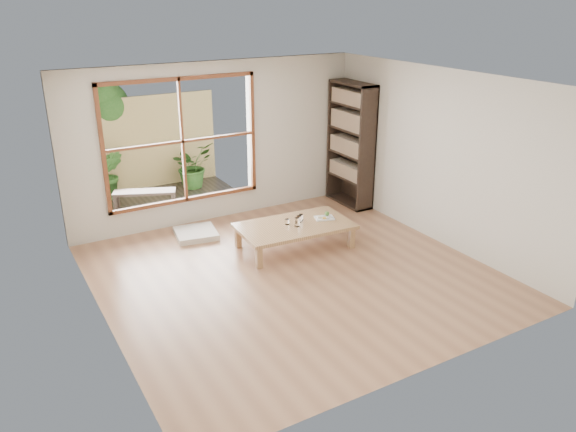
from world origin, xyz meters
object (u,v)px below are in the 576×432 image
object	(u,v)px
low_table	(295,227)
garden_bench	(145,194)
bookshelf	(351,145)
food_tray	(325,217)

from	to	relation	value
low_table	garden_bench	size ratio (longest dim) A/B	1.58
low_table	bookshelf	xyz separation A→B (m)	(1.84, 1.17, 0.76)
low_table	garden_bench	bearing A→B (deg)	122.89
bookshelf	garden_bench	size ratio (longest dim) A/B	1.97
low_table	food_tray	bearing A→B (deg)	2.00
bookshelf	food_tray	bearing A→B (deg)	-137.93
bookshelf	low_table	bearing A→B (deg)	-147.59
food_tray	garden_bench	size ratio (longest dim) A/B	0.30
food_tray	garden_bench	distance (m)	3.34
bookshelf	garden_bench	bearing A→B (deg)	156.02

